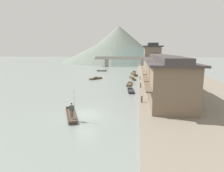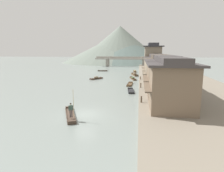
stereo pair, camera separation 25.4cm
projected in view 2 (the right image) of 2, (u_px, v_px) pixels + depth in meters
The scene contains 23 objects.
ground_plane at pixel (84, 114), 22.90m from camera, with size 400.00×400.00×0.00m, color gray.
riverbank_right at pixel (174, 79), 49.96m from camera, with size 18.00×110.00×0.58m, color slate.
boat_foreground_poled at pixel (70, 115), 22.29m from camera, with size 3.09×5.50×0.39m.
boatman_person at pixel (71, 108), 20.56m from camera, with size 0.52×0.37×3.04m.
boat_moored_nearest at pixel (96, 78), 50.92m from camera, with size 3.10×3.81×0.76m.
boat_moored_second at pixel (135, 74), 58.68m from camera, with size 2.37×5.47×0.85m.
boat_moored_third at pixel (135, 71), 67.73m from camera, with size 1.26×3.95×0.72m.
boat_moored_far at pixel (130, 84), 42.46m from camera, with size 1.24×4.78×0.36m.
boat_midriver_drifting at pixel (131, 91), 35.53m from camera, with size 1.47×4.36×0.36m.
boat_midriver_upstream at pixel (133, 78), 50.89m from camera, with size 2.01×5.26×0.64m.
boat_upstream_distant at pixel (103, 71), 70.47m from camera, with size 3.59×1.45×0.38m.
house_waterfront_nearest at pixel (171, 84), 22.58m from camera, with size 6.06×7.21×6.14m.
house_waterfront_second at pixel (165, 76), 29.67m from camera, with size 6.43×8.09×6.14m.
house_waterfront_tall at pixel (159, 71), 36.91m from camera, with size 6.20×6.87×6.14m.
house_waterfront_narrow at pixel (156, 68), 43.26m from camera, with size 6.08×6.56×6.14m.
house_waterfront_far at pixel (152, 61), 49.35m from camera, with size 5.16×6.02×8.74m.
mooring_post_dock_near at pixel (141, 99), 25.85m from camera, with size 0.20×0.20×0.88m, color #473828.
mooring_post_dock_mid at pixel (141, 85), 36.19m from camera, with size 0.20×0.20×0.90m, color #473828.
mooring_post_dock_far at pixel (141, 78), 46.43m from camera, with size 0.20×0.20×0.71m, color #473828.
stone_bridge at pixel (126, 60), 90.14m from camera, with size 28.65×2.40×4.64m.
hill_far_west at pixel (126, 51), 120.05m from camera, with size 57.15×57.15×14.68m, color #4C5B56.
hill_far_centre at pixel (120, 44), 125.27m from camera, with size 56.46×56.46×23.01m, color slate.
hill_far_east at pixel (111, 50), 123.64m from camera, with size 61.76×61.76×15.29m, color slate.
Camera 2 is at (6.31, -21.24, 7.48)m, focal length 30.88 mm.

